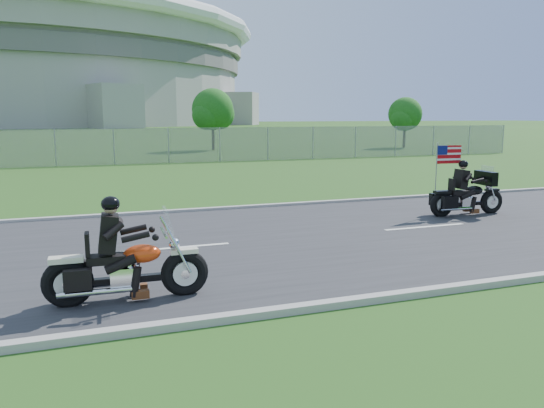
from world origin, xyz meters
name	(u,v)px	position (x,y,z in m)	size (l,w,h in m)	color
ground	(269,242)	(0.00, 0.00, 0.00)	(420.00, 420.00, 0.00)	#274716
road	(269,241)	(0.00, 0.00, 0.02)	(120.00, 8.00, 0.04)	#28282B
curb_north	(222,209)	(0.00, 4.05, 0.05)	(120.00, 0.18, 0.12)	#9E9B93
curb_south	(362,301)	(0.00, -4.05, 0.05)	(120.00, 0.18, 0.12)	#9E9B93
fence	(55,148)	(-5.00, 20.00, 1.00)	(60.00, 0.03, 2.00)	gray
stadium	(19,72)	(-20.00, 170.00, 15.58)	(140.40, 140.40, 29.20)	#A3A099
tree_fence_near	(213,112)	(6.04, 30.04, 2.97)	(3.52, 3.28, 4.75)	#382316
tree_fence_far	(405,116)	(22.04, 28.03, 2.64)	(3.08, 2.87, 4.20)	#382316
motorcycle_lead	(125,269)	(-3.21, -2.84, 0.51)	(2.37, 0.60, 1.59)	black
motorcycle_follow	(467,197)	(6.04, 1.00, 0.53)	(2.27, 0.75, 1.90)	black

